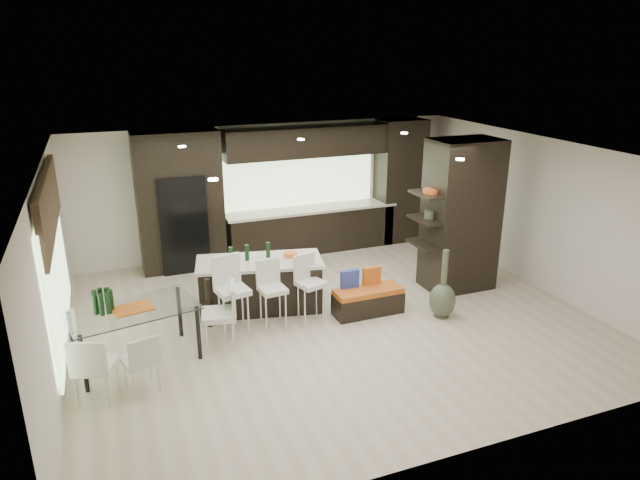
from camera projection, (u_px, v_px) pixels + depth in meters
name	position (u px, v px, depth m)	size (l,w,h in m)	color
ground	(333.00, 318.00, 9.27)	(8.00, 8.00, 0.00)	#BEAB91
back_wall	(270.00, 189.00, 11.91)	(8.00, 0.02, 2.70)	beige
left_wall	(52.00, 275.00, 7.46)	(0.02, 7.00, 2.70)	beige
right_wall	(540.00, 213.00, 10.20)	(0.02, 7.00, 2.70)	beige
ceiling	(335.00, 153.00, 8.39)	(8.00, 7.00, 0.02)	white
window_left	(56.00, 270.00, 7.65)	(0.04, 3.20, 1.90)	#B2D199
window_back	(297.00, 178.00, 12.02)	(3.40, 0.04, 1.20)	#B2D199
stone_accent	(48.00, 205.00, 7.36)	(0.08, 3.00, 0.80)	brown
ceiling_spots	(328.00, 151.00, 8.62)	(4.00, 3.00, 0.02)	white
back_cabinetry	(298.00, 190.00, 11.79)	(6.80, 0.68, 2.70)	black
refrigerator	(182.00, 222.00, 11.06)	(0.90, 0.68, 1.90)	black
partition_column	(461.00, 215.00, 10.07)	(1.20, 0.80, 2.70)	black
kitchen_island	(260.00, 285.00, 9.49)	(2.04, 0.88, 0.85)	black
stool_left	(233.00, 305.00, 8.58)	(0.44, 0.44, 1.00)	beige
stool_mid	(273.00, 301.00, 8.84)	(0.39, 0.39, 0.88)	beige
stool_right	(311.00, 295.00, 9.05)	(0.39, 0.39, 0.88)	beige
bench	(368.00, 301.00, 9.36)	(1.14, 0.44, 0.44)	black
floor_vase	(444.00, 284.00, 9.13)	(0.42, 0.42, 1.16)	#3E4834
dining_table	(136.00, 335.00, 7.87)	(1.68, 0.94, 0.81)	white
chair_near	(141.00, 364.00, 7.22)	(0.41, 0.41, 0.75)	beige
chair_far	(96.00, 370.00, 7.00)	(0.46, 0.46, 0.85)	beige
chair_end	(219.00, 319.00, 8.26)	(0.48, 0.48, 0.90)	beige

